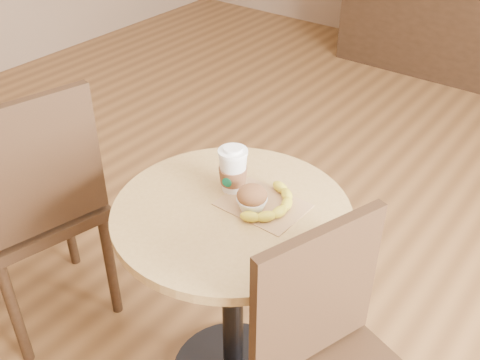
{
  "coord_description": "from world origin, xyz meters",
  "views": [
    {
      "loc": [
        0.88,
        -1.03,
        1.73
      ],
      "look_at": [
        0.08,
        0.02,
        0.83
      ],
      "focal_mm": 42.0,
      "sensor_mm": 36.0,
      "label": 1
    }
  ],
  "objects": [
    {
      "name": "muffin",
      "position": [
        0.14,
        0.01,
        0.79
      ],
      "size": [
        0.09,
        0.09,
        0.08
      ],
      "color": "white",
      "rests_on": "kraft_bag"
    },
    {
      "name": "cafe_table",
      "position": [
        0.08,
        -0.02,
        0.53
      ],
      "size": [
        0.7,
        0.7,
        0.75
      ],
      "color": "black",
      "rests_on": "ground"
    },
    {
      "name": "chair_left",
      "position": [
        -0.64,
        -0.21,
        0.55
      ],
      "size": [
        0.53,
        0.53,
        1.01
      ],
      "rotation": [
        0.0,
        0.0,
        -1.8
      ],
      "color": "#321F11",
      "rests_on": "ground"
    },
    {
      "name": "banana",
      "position": [
        0.18,
        0.05,
        0.77
      ],
      "size": [
        0.13,
        0.23,
        0.03
      ],
      "primitive_type": null,
      "rotation": [
        0.0,
        0.0,
        -0.01
      ],
      "color": "gold",
      "rests_on": "kraft_bag"
    },
    {
      "name": "coffee_cup",
      "position": [
        0.03,
        0.07,
        0.82
      ],
      "size": [
        0.09,
        0.09,
        0.15
      ],
      "rotation": [
        0.0,
        0.0,
        0.23
      ],
      "color": "silver",
      "rests_on": "cafe_table"
    },
    {
      "name": "kraft_bag",
      "position": [
        0.15,
        0.05,
        0.75
      ],
      "size": [
        0.24,
        0.18,
        0.0
      ],
      "primitive_type": "cube",
      "rotation": [
        0.0,
        0.0,
        -0.02
      ],
      "color": "#A4794F",
      "rests_on": "cafe_table"
    }
  ]
}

